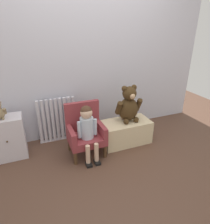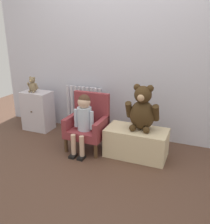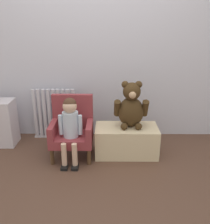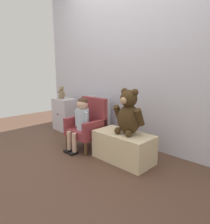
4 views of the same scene
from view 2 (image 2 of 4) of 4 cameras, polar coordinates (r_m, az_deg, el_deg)
name	(u,v)px [view 2 (image 2 of 4)]	position (r m, az deg, el deg)	size (l,w,h in m)	color
ground_plane	(89,171)	(2.72, -3.69, -13.36)	(6.00, 6.00, 0.00)	#523729
back_wall	(124,47)	(3.30, 4.36, 14.58)	(3.80, 0.05, 2.40)	silver
radiator	(84,109)	(3.57, -4.85, 0.58)	(0.56, 0.05, 0.66)	silver
small_dresser	(38,111)	(3.77, -15.08, 0.31)	(0.41, 0.30, 0.57)	silver
child_armchair	(88,124)	(3.07, -3.89, -2.64)	(0.46, 0.39, 0.69)	maroon
child_figure	(84,116)	(2.93, -4.93, -0.87)	(0.25, 0.35, 0.71)	silver
low_bench	(136,143)	(2.95, 7.15, -6.96)	(0.70, 0.37, 0.34)	beige
large_teddy_bear	(142,110)	(2.82, 8.52, 0.43)	(0.38, 0.27, 0.52)	#3E2B15
small_teddy_bear	(33,85)	(3.67, -16.18, 5.88)	(0.16, 0.11, 0.22)	#887352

